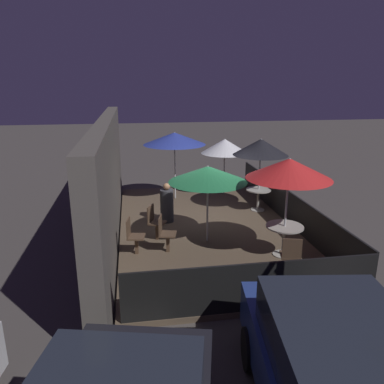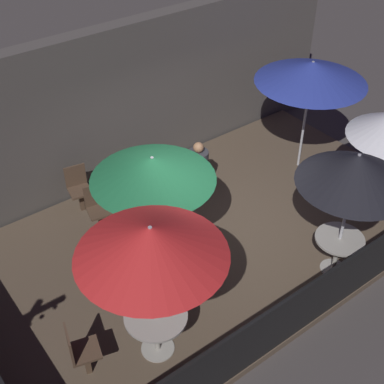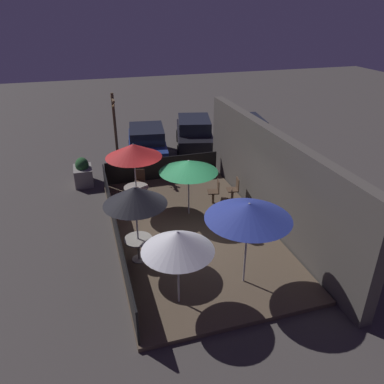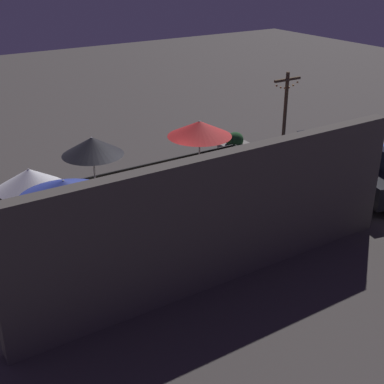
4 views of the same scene
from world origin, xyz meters
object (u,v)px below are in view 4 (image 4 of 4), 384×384
(patio_umbrella_1, at_px, (200,129))
(dining_table_0, at_px, (96,196))
(patio_umbrella_2, at_px, (199,163))
(patio_chair_2, at_px, (237,218))
(parked_car_0, at_px, (335,156))
(patio_chair_1, at_px, (232,175))
(patio_umbrella_0, at_px, (92,146))
(patio_chair_0, at_px, (217,229))
(patio_chair_3, at_px, (255,230))
(patio_umbrella_3, at_px, (64,189))
(patron_0, at_px, (166,234))
(patio_umbrella_4, at_px, (30,178))
(dining_table_1, at_px, (199,176))
(planter_box, at_px, (234,149))
(light_post, at_px, (285,117))

(patio_umbrella_1, bearing_deg, dining_table_0, -8.23)
(patio_umbrella_2, height_order, patio_chair_2, patio_umbrella_2)
(parked_car_0, bearing_deg, patio_chair_1, -7.15)
(patio_umbrella_0, xyz_separation_m, patio_chair_2, (-2.63, 3.27, -1.57))
(patio_chair_0, relative_size, patio_chair_3, 1.03)
(patio_umbrella_3, height_order, patron_0, patio_umbrella_3)
(parked_car_0, bearing_deg, patio_chair_2, 24.17)
(patio_umbrella_4, height_order, dining_table_1, patio_umbrella_4)
(patio_chair_2, bearing_deg, patio_umbrella_4, 73.32)
(patio_umbrella_1, xyz_separation_m, dining_table_0, (3.26, -0.47, -1.58))
(dining_table_1, bearing_deg, patron_0, 43.32)
(patio_chair_3, bearing_deg, patio_chair_1, -17.06)
(patio_chair_1, height_order, patio_chair_2, patio_chair_1)
(patio_umbrella_3, height_order, patio_chair_2, patio_umbrella_3)
(patio_umbrella_1, relative_size, dining_table_0, 2.97)
(dining_table_0, height_order, patio_chair_1, patio_chair_1)
(patio_umbrella_2, xyz_separation_m, patio_chair_3, (-0.47, 1.91, -1.32))
(parked_car_0, bearing_deg, planter_box, -50.02)
(patio_chair_0, xyz_separation_m, patio_chair_3, (-0.81, 0.57, -0.02))
(dining_table_1, height_order, patio_chair_2, patio_chair_2)
(parked_car_0, bearing_deg, patio_chair_3, 31.47)
(patio_umbrella_0, relative_size, patio_umbrella_2, 1.16)
(dining_table_1, relative_size, patio_chair_0, 0.96)
(patio_chair_1, bearing_deg, light_post, -152.99)
(patio_umbrella_3, distance_m, patio_umbrella_4, 1.90)
(patio_umbrella_3, xyz_separation_m, patio_chair_2, (-4.38, 0.76, -1.65))
(parked_car_0, bearing_deg, patio_chair_0, 23.83)
(dining_table_1, distance_m, patio_chair_3, 3.62)
(parked_car_0, bearing_deg, light_post, -48.17)
(patron_0, distance_m, parked_car_0, 7.46)
(patio_chair_1, bearing_deg, patio_chair_2, 71.65)
(patio_umbrella_2, bearing_deg, dining_table_1, -123.92)
(dining_table_0, xyz_separation_m, light_post, (-6.90, 0.23, 1.29))
(dining_table_0, xyz_separation_m, patron_0, (-0.56, 3.02, -0.04))
(light_post, bearing_deg, patio_umbrella_2, 21.71)
(patio_umbrella_4, xyz_separation_m, patio_chair_3, (-4.62, 3.38, -1.31))
(patio_chair_2, xyz_separation_m, planter_box, (-3.37, -4.59, -0.11))
(patio_chair_2, height_order, parked_car_0, parked_car_0)
(patio_umbrella_3, relative_size, patio_chair_0, 2.55)
(patio_umbrella_0, distance_m, patio_chair_0, 4.21)
(patio_chair_0, bearing_deg, dining_table_1, -0.00)
(patio_umbrella_2, height_order, patio_chair_3, patio_umbrella_2)
(patio_umbrella_2, height_order, patio_umbrella_4, patio_umbrella_4)
(dining_table_0, xyz_separation_m, patio_chair_0, (-1.82, 3.46, -0.05))
(patio_chair_3, relative_size, parked_car_0, 0.22)
(patron_0, bearing_deg, patio_chair_1, -55.38)
(patio_chair_1, height_order, patio_chair_3, patio_chair_1)
(patio_umbrella_3, height_order, patio_chair_3, patio_umbrella_3)
(patio_umbrella_2, bearing_deg, patio_chair_0, 75.87)
(patio_chair_0, relative_size, parked_car_0, 0.22)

